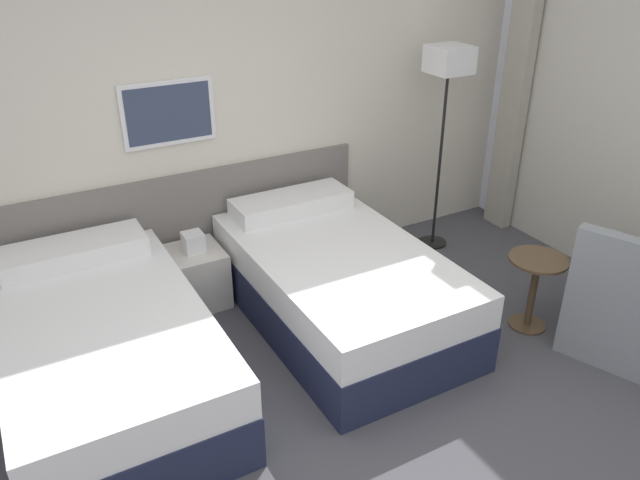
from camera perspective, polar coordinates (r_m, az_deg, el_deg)
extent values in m
plane|color=#47474C|center=(3.48, 6.90, -19.39)|extent=(16.00, 16.00, 0.00)
cube|color=beige|center=(4.58, -9.20, 12.13)|extent=(10.00, 0.06, 2.70)
cube|color=slate|center=(4.74, -12.51, 0.70)|extent=(2.85, 0.04, 0.90)
cube|color=white|center=(4.42, -13.71, 11.21)|extent=(0.64, 0.03, 0.44)
cube|color=#333D56|center=(4.41, -13.64, 11.16)|extent=(0.58, 0.01, 0.38)
cube|color=#A8A393|center=(5.63, 17.56, 13.76)|extent=(0.10, 0.24, 2.64)
cube|color=#1E233D|center=(3.93, -18.65, -11.30)|extent=(1.12, 1.92, 0.33)
cube|color=white|center=(3.77, -19.27, -8.00)|extent=(1.11, 1.90, 0.23)
cube|color=white|center=(4.31, -21.59, -0.98)|extent=(0.90, 0.34, 0.13)
cube|color=#1E233D|center=(4.35, 1.84, -5.55)|extent=(1.12, 1.92, 0.33)
cube|color=white|center=(4.21, 1.90, -2.38)|extent=(1.11, 1.90, 0.23)
cube|color=white|center=(4.70, -2.62, 3.37)|extent=(0.90, 0.34, 0.13)
cube|color=beige|center=(4.62, -11.19, -3.28)|extent=(0.38, 0.42, 0.42)
cube|color=white|center=(4.49, -11.51, -0.19)|extent=(0.14, 0.14, 0.14)
cylinder|color=black|center=(5.53, 10.23, -0.21)|extent=(0.24, 0.24, 0.02)
cylinder|color=black|center=(5.23, 10.89, 6.96)|extent=(0.02, 0.02, 1.45)
cube|color=white|center=(5.01, 11.75, 15.87)|extent=(0.29, 0.29, 0.20)
cylinder|color=brown|center=(4.61, 18.37, -7.32)|extent=(0.25, 0.25, 0.01)
cylinder|color=brown|center=(4.48, 18.85, -4.61)|extent=(0.05, 0.05, 0.50)
cylinder|color=brown|center=(4.35, 19.36, -1.71)|extent=(0.39, 0.39, 0.02)
cube|color=gray|center=(4.51, 23.92, -1.71)|extent=(0.69, 0.34, 0.18)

